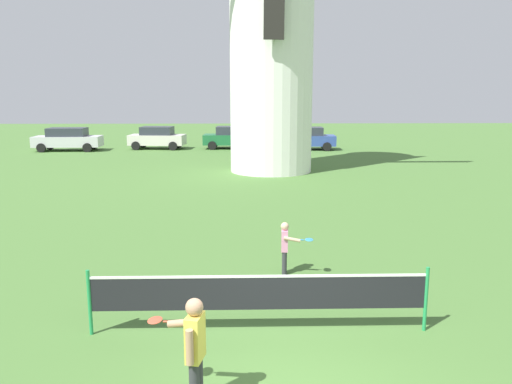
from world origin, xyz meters
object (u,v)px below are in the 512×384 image
player_far (286,245)px  parked_car_cream (157,137)px  windmill (272,17)px  parked_car_green (233,137)px  tennis_net (259,293)px  parked_car_blue (306,138)px  player_near (194,347)px  parked_car_silver (68,139)px

player_far → parked_car_cream: (-6.95, 25.27, 0.15)m
windmill → player_far: (-0.48, -14.80, -6.78)m
parked_car_cream → windmill: bearing=-54.7°
parked_car_green → parked_car_cream: bearing=-179.4°
parked_car_cream → tennis_net: bearing=-77.3°
parked_car_green → windmill: bearing=-78.8°
parked_car_blue → player_near: bearing=-99.7°
tennis_net → parked_car_cream: (-6.28, 28.00, 0.12)m
windmill → parked_car_green: windmill is taller
player_far → parked_car_silver: parked_car_silver is taller
tennis_net → player_near: 2.18m
windmill → parked_car_silver: bearing=144.7°
player_near → parked_car_silver: 31.09m
player_near → parked_car_green: (-0.07, 30.06, -0.01)m
parked_car_silver → tennis_net: bearing=-65.7°
windmill → parked_car_green: (-2.08, 10.54, -6.62)m
player_near → parked_car_green: 30.06m
tennis_net → parked_car_blue: (4.13, 27.22, 0.12)m
parked_car_green → player_far: bearing=-86.4°
tennis_net → parked_car_green: parked_car_green is taller
parked_car_green → parked_car_blue: same height
windmill → player_far: size_ratio=14.19×
parked_car_green → parked_car_silver: bearing=-174.4°
tennis_net → player_near: player_near is taller
parked_car_cream → player_near: bearing=-79.8°
tennis_net → parked_car_cream: parked_car_cream is taller
player_far → parked_car_silver: size_ratio=0.26×
tennis_net → parked_car_blue: parked_car_blue is taller
player_near → parked_car_blue: bearing=80.3°
parked_car_green → parked_car_blue: size_ratio=1.06×
parked_car_silver → windmill: bearing=-35.3°
player_far → player_near: bearing=-107.9°
player_near → parked_car_silver: parked_car_silver is taller
windmill → tennis_net: windmill is taller
player_near → parked_car_silver: bearing=111.3°
parked_car_cream → parked_car_blue: (10.41, -0.77, 0.00)m
parked_car_silver → player_near: bearing=-68.7°
player_near → player_far: (1.53, 4.72, -0.16)m
tennis_net → parked_car_silver: 29.58m
windmill → player_far: windmill is taller
player_near → parked_car_green: parked_car_green is taller
windmill → parked_car_cream: 14.45m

